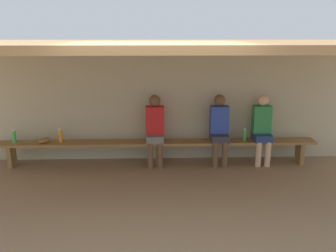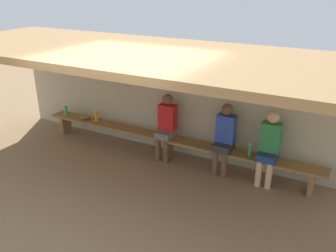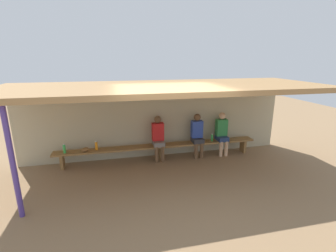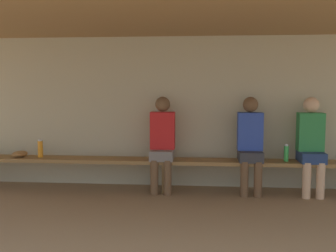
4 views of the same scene
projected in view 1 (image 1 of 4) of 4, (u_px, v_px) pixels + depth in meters
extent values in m
plane|color=#8C6D4C|center=(158.00, 200.00, 5.58)|extent=(24.00, 24.00, 0.00)
cube|color=#B7AD8C|center=(157.00, 103.00, 7.24)|extent=(8.00, 0.20, 2.20)
cube|color=#9E7547|center=(157.00, 46.00, 5.69)|extent=(8.00, 2.80, 0.12)
cube|color=olive|center=(158.00, 143.00, 6.97)|extent=(6.00, 0.36, 0.05)
cube|color=olive|center=(12.00, 156.00, 6.93)|extent=(0.08, 0.29, 0.41)
cube|color=olive|center=(158.00, 154.00, 7.03)|extent=(0.08, 0.29, 0.41)
cube|color=olive|center=(300.00, 152.00, 7.12)|extent=(0.08, 0.29, 0.41)
cube|color=navy|center=(262.00, 137.00, 6.99)|extent=(0.32, 0.40, 0.14)
cylinder|color=#DBAD84|center=(258.00, 154.00, 6.91)|extent=(0.11, 0.11, 0.48)
cylinder|color=#DBAD84|center=(268.00, 154.00, 6.91)|extent=(0.11, 0.11, 0.48)
cube|color=#2D8442|center=(262.00, 119.00, 6.99)|extent=(0.34, 0.20, 0.52)
sphere|color=#DBAD84|center=(263.00, 100.00, 6.89)|extent=(0.21, 0.21, 0.21)
cube|color=#333338|center=(219.00, 137.00, 6.97)|extent=(0.32, 0.40, 0.14)
cylinder|color=brown|center=(215.00, 155.00, 6.88)|extent=(0.11, 0.11, 0.48)
cylinder|color=brown|center=(225.00, 155.00, 6.89)|extent=(0.11, 0.11, 0.48)
cube|color=#2D47A5|center=(219.00, 119.00, 6.96)|extent=(0.34, 0.20, 0.52)
sphere|color=brown|center=(220.00, 100.00, 6.87)|extent=(0.21, 0.21, 0.21)
cube|color=slate|center=(155.00, 138.00, 6.92)|extent=(0.32, 0.40, 0.14)
cylinder|color=brown|center=(150.00, 156.00, 6.84)|extent=(0.11, 0.11, 0.48)
cylinder|color=brown|center=(160.00, 155.00, 6.85)|extent=(0.11, 0.11, 0.48)
cube|color=red|center=(155.00, 120.00, 6.92)|extent=(0.34, 0.20, 0.52)
sphere|color=brown|center=(155.00, 101.00, 6.83)|extent=(0.21, 0.21, 0.21)
cylinder|color=green|center=(14.00, 137.00, 6.80)|extent=(0.07, 0.07, 0.24)
cylinder|color=white|center=(13.00, 130.00, 6.76)|extent=(0.05, 0.05, 0.02)
cylinder|color=orange|center=(60.00, 136.00, 6.88)|extent=(0.07, 0.07, 0.24)
cylinder|color=white|center=(60.00, 129.00, 6.85)|extent=(0.05, 0.05, 0.02)
cylinder|color=green|center=(245.00, 135.00, 6.99)|extent=(0.06, 0.06, 0.21)
cylinder|color=white|center=(245.00, 129.00, 6.96)|extent=(0.04, 0.04, 0.02)
ellipsoid|color=olive|center=(44.00, 140.00, 6.87)|extent=(0.27, 0.29, 0.09)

